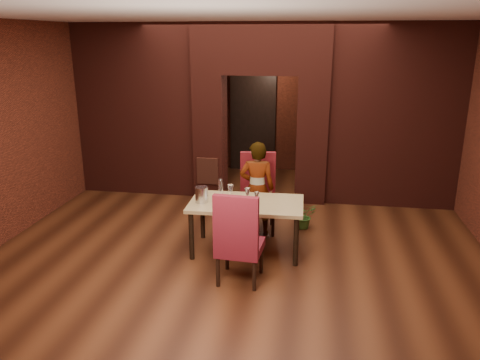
% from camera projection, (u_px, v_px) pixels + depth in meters
% --- Properties ---
extents(floor, '(8.00, 8.00, 0.00)m').
position_uv_depth(floor, '(244.00, 239.00, 7.12)').
color(floor, '#4D2613').
rests_on(floor, ground).
extents(ceiling, '(7.00, 8.00, 0.04)m').
position_uv_depth(ceiling, '(244.00, 17.00, 6.18)').
color(ceiling, silver).
rests_on(ceiling, ground).
extents(wall_back, '(7.00, 0.04, 3.20)m').
position_uv_depth(wall_back, '(271.00, 100.00, 10.42)').
color(wall_back, maroon).
rests_on(wall_back, ground).
extents(wall_front, '(7.00, 0.04, 3.20)m').
position_uv_depth(wall_front, '(144.00, 266.00, 2.87)').
color(wall_front, maroon).
rests_on(wall_front, ground).
extents(wall_left, '(0.04, 8.00, 3.20)m').
position_uv_depth(wall_left, '(19.00, 128.00, 7.19)').
color(wall_left, maroon).
rests_on(wall_left, ground).
extents(pillar_left, '(0.55, 0.55, 2.30)m').
position_uv_depth(pillar_left, '(210.00, 136.00, 8.81)').
color(pillar_left, maroon).
rests_on(pillar_left, ground).
extents(pillar_right, '(0.55, 0.55, 2.30)m').
position_uv_depth(pillar_right, '(312.00, 140.00, 8.52)').
color(pillar_right, maroon).
rests_on(pillar_right, ground).
extents(lintel, '(2.45, 0.55, 0.90)m').
position_uv_depth(lintel, '(262.00, 48.00, 8.19)').
color(lintel, maroon).
rests_on(lintel, ground).
extents(wing_wall_left, '(2.28, 0.35, 3.20)m').
position_uv_depth(wing_wall_left, '(138.00, 111.00, 8.90)').
color(wing_wall_left, maroon).
rests_on(wing_wall_left, ground).
extents(wing_wall_right, '(2.28, 0.35, 3.20)m').
position_uv_depth(wing_wall_right, '(395.00, 117.00, 8.17)').
color(wing_wall_right, maroon).
rests_on(wing_wall_right, ground).
extents(vent_panel, '(0.40, 0.03, 0.50)m').
position_uv_depth(vent_panel, '(207.00, 171.00, 8.71)').
color(vent_panel, '#96422B').
rests_on(vent_panel, ground).
extents(rear_door, '(0.90, 0.08, 2.10)m').
position_uv_depth(rear_door, '(253.00, 124.00, 10.59)').
color(rear_door, black).
rests_on(rear_door, ground).
extents(rear_door_frame, '(1.02, 0.04, 2.22)m').
position_uv_depth(rear_door_frame, '(253.00, 124.00, 10.55)').
color(rear_door_frame, black).
rests_on(rear_door_frame, ground).
extents(dining_table, '(1.60, 0.93, 0.74)m').
position_uv_depth(dining_table, '(246.00, 227.00, 6.63)').
color(dining_table, tan).
rests_on(dining_table, ground).
extents(chair_far, '(0.63, 0.63, 1.22)m').
position_uv_depth(chair_far, '(258.00, 194.00, 7.26)').
color(chair_far, maroon).
rests_on(chair_far, ground).
extents(chair_near, '(0.58, 0.58, 1.19)m').
position_uv_depth(chair_near, '(240.00, 236.00, 5.76)').
color(chair_near, maroon).
rests_on(chair_near, ground).
extents(person_seated, '(0.56, 0.39, 1.47)m').
position_uv_depth(person_seated, '(257.00, 189.00, 7.12)').
color(person_seated, white).
rests_on(person_seated, ground).
extents(wine_glass_a, '(0.09, 0.09, 0.23)m').
position_uv_depth(wine_glass_a, '(231.00, 193.00, 6.55)').
color(wine_glass_a, white).
rests_on(wine_glass_a, dining_table).
extents(wine_glass_b, '(0.08, 0.08, 0.19)m').
position_uv_depth(wine_glass_b, '(247.00, 195.00, 6.52)').
color(wine_glass_b, white).
rests_on(wine_glass_b, dining_table).
extents(wine_glass_c, '(0.07, 0.07, 0.18)m').
position_uv_depth(wine_glass_c, '(257.00, 198.00, 6.40)').
color(wine_glass_c, silver).
rests_on(wine_glass_c, dining_table).
extents(tasting_sheet, '(0.41, 0.38, 0.00)m').
position_uv_depth(tasting_sheet, '(233.00, 204.00, 6.45)').
color(tasting_sheet, white).
rests_on(tasting_sheet, dining_table).
extents(wine_bucket, '(0.18, 0.18, 0.22)m').
position_uv_depth(wine_bucket, '(202.00, 195.00, 6.48)').
color(wine_bucket, '#BCBBC3').
rests_on(wine_bucket, dining_table).
extents(water_bottle, '(0.07, 0.07, 0.28)m').
position_uv_depth(water_bottle, '(221.00, 188.00, 6.70)').
color(water_bottle, white).
rests_on(water_bottle, dining_table).
extents(potted_plant, '(0.49, 0.47, 0.42)m').
position_uv_depth(potted_plant, '(304.00, 216.00, 7.48)').
color(potted_plant, '#326223').
rests_on(potted_plant, ground).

